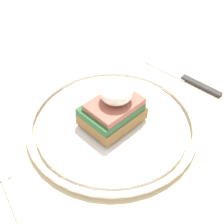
{
  "coord_description": "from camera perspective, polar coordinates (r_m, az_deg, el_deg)",
  "views": [
    {
      "loc": [
        -0.29,
        -0.23,
        1.13
      ],
      "look_at": [
        -0.03,
        0.03,
        0.78
      ],
      "focal_mm": 50.0,
      "sensor_mm": 36.0,
      "label": 1
    }
  ],
  "objects": [
    {
      "name": "dining_table",
      "position": [
        0.64,
        3.8,
        -11.08
      ],
      "size": [
        0.9,
        0.68,
        0.75
      ],
      "color": "#C6B28E",
      "rests_on": "ground_plane"
    },
    {
      "name": "plate",
      "position": [
        0.52,
        0.0,
        -2.15
      ],
      "size": [
        0.29,
        0.29,
        0.02
      ],
      "color": "white",
      "rests_on": "dining_table"
    },
    {
      "name": "sandwich",
      "position": [
        0.5,
        0.19,
        0.92
      ],
      "size": [
        0.09,
        0.1,
        0.08
      ],
      "color": "olive",
      "rests_on": "plate"
    },
    {
      "name": "fork",
      "position": [
        0.47,
        -18.21,
        -13.87
      ],
      "size": [
        0.05,
        0.14,
        0.0
      ],
      "color": "silver",
      "rests_on": "dining_table"
    },
    {
      "name": "knife",
      "position": [
        0.64,
        13.56,
        5.83
      ],
      "size": [
        0.02,
        0.18,
        0.01
      ],
      "color": "#2D2D2D",
      "rests_on": "dining_table"
    }
  ]
}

